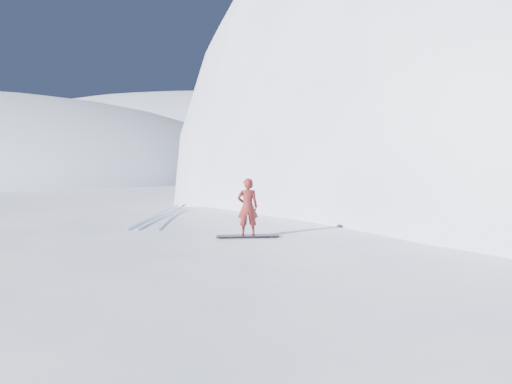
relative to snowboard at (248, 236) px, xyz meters
The scene contains 8 objects.
ground 3.63m from the snowboard, 153.13° to the right, with size 400.00×400.00×0.00m, color white.
near_ridge 3.31m from the snowboard, 128.59° to the left, with size 36.00×28.00×4.80m, color white.
peak_shoulder 20.39m from the snowboard, 68.01° to the left, with size 28.00×24.00×18.00m, color white.
far_ridge_c 116.78m from the snowboard, 111.30° to the left, with size 140.00×90.00×36.00m, color white.
wind_bumps 3.93m from the snowboard, 163.26° to the left, with size 16.00×14.40×1.00m.
snowboard is the anchor object (origin of this frame).
snowboarder 0.78m from the snowboard, ahead, with size 0.56×0.37×1.53m, color maroon.
board_tracks 4.99m from the snowboard, 139.21° to the left, with size 1.79×5.96×0.04m.
Camera 1 is at (5.57, -11.58, 4.84)m, focal length 35.00 mm.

